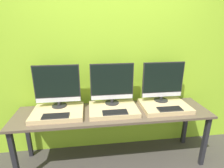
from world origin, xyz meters
TOP-DOWN VIEW (x-y plane):
  - wall_back at (0.00, 0.66)m, footprint 8.00×0.04m
  - workbench at (0.00, 0.30)m, footprint 2.43×0.59m
  - wooden_riser_left at (-0.68, 0.31)m, footprint 0.60×0.45m
  - monitor_left at (-0.68, 0.43)m, footprint 0.55×0.18m
  - keyboard_left at (-0.68, 0.16)m, footprint 0.30×0.13m
  - wooden_riser_center at (0.00, 0.31)m, footprint 0.60×0.45m
  - monitor_center at (0.00, 0.43)m, footprint 0.55×0.18m
  - keyboard_center at (0.00, 0.16)m, footprint 0.30×0.13m
  - wooden_riser_right at (0.68, 0.31)m, footprint 0.60×0.45m
  - monitor_right at (0.68, 0.43)m, footprint 0.55×0.18m
  - keyboard_right at (0.68, 0.16)m, footprint 0.30×0.13m

SIDE VIEW (x-z plane):
  - workbench at x=0.00m, z-range 0.30..1.05m
  - wooden_riser_left at x=-0.68m, z-range 0.74..0.80m
  - wooden_riser_center at x=0.00m, z-range 0.74..0.80m
  - wooden_riser_right at x=0.68m, z-range 0.74..0.80m
  - keyboard_left at x=-0.68m, z-range 0.80..0.81m
  - keyboard_center at x=0.00m, z-range 0.80..0.81m
  - keyboard_right at x=0.68m, z-range 0.80..0.81m
  - monitor_left at x=-0.68m, z-range 0.81..1.34m
  - monitor_center at x=0.00m, z-range 0.81..1.34m
  - monitor_right at x=0.68m, z-range 0.81..1.34m
  - wall_back at x=0.00m, z-range 0.00..2.60m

